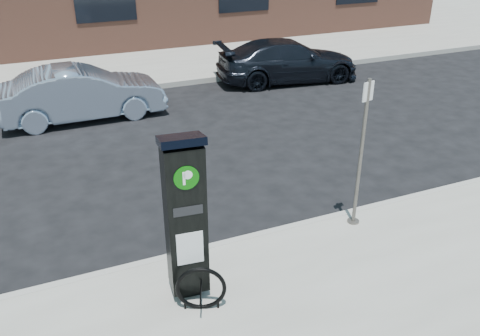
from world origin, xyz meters
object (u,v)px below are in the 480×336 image
car_silver (82,93)px  car_dark (288,61)px  bike_rack (201,289)px  parking_kiosk (185,216)px  sign_pole (361,156)px

car_silver → car_dark: car_silver is taller
bike_rack → car_dark: car_dark is taller
car_dark → parking_kiosk: bearing=151.7°
parking_kiosk → sign_pole: 2.89m
bike_rack → car_silver: (-0.30, 7.59, 0.18)m
parking_kiosk → car_silver: (-0.27, 7.23, -0.63)m
parking_kiosk → sign_pole: bearing=16.7°
bike_rack → car_dark: size_ratio=0.14×
car_silver → bike_rack: bearing=-177.9°
car_silver → car_dark: (6.00, 0.84, -0.02)m
parking_kiosk → bike_rack: (0.04, -0.36, -0.81)m
sign_pole → car_dark: bearing=54.9°
bike_rack → car_silver: car_silver is taller
bike_rack → car_silver: 7.60m
car_silver → car_dark: 6.06m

